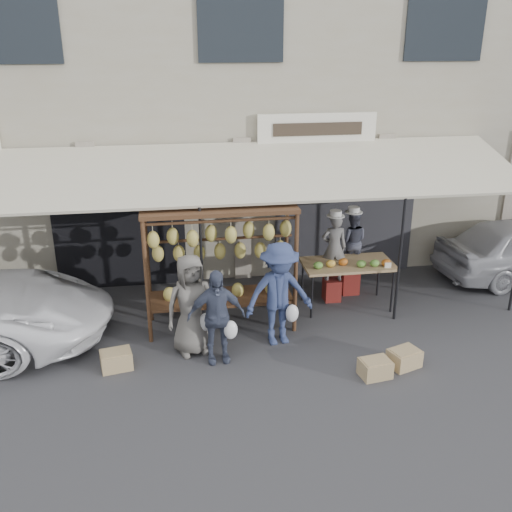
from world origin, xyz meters
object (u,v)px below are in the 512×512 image
Objects in this scene: vendor_left at (334,248)px; crate_near_a at (375,368)px; crate_near_b at (404,358)px; banana_rack at (220,244)px; customer_mid at (216,316)px; vendor_right at (352,241)px; customer_right at (279,294)px; produce_table at (349,265)px; crate_far at (116,360)px; customer_left at (191,305)px.

crate_near_a is at bearing 93.45° from vendor_left.
banana_rack is at bearing 147.13° from crate_near_b.
crate_near_b is at bearing 105.74° from vendor_left.
vendor_left is at bearing 33.67° from customer_mid.
customer_right is (-1.79, -1.74, -0.21)m from vendor_right.
produce_table is at bearing 26.14° from customer_mid.
vendor_right is 3.60m from customer_mid.
crate_far is (-4.01, -1.87, -0.96)m from vendor_left.
crate_near_b is at bearing -32.87° from banana_rack.
produce_table is 0.72m from vendor_right.
customer_right reaches higher than produce_table.
vendor_right is at bearing 32.89° from customer_mid.
vendor_left reaches higher than crate_far.
vendor_left is at bearing 100.53° from crate_near_b.
crate_near_b is (0.27, -2.16, -0.73)m from produce_table.
vendor_left reaches higher than customer_mid.
customer_left is 1.09× the size of customer_mid.
customer_left is at bearing 34.07° from vendor_left.
crate_near_b is (0.02, -2.79, -0.97)m from vendor_right.
crate_near_a is 0.97× the size of crate_near_b.
customer_mid is 3.33× the size of crate_near_b.
banana_rack is 2.09× the size of vendor_right.
customer_mid is 3.43× the size of crate_near_a.
customer_right is (-1.54, -1.11, 0.03)m from produce_table.
customer_mid is at bearing 167.46° from crate_near_b.
vendor_left is (-0.19, 0.35, 0.23)m from produce_table.
vendor_left is 0.85× the size of customer_mid.
customer_mid is at bearing -56.08° from customer_left.
banana_rack reaches higher than produce_table.
vendor_right is 0.69× the size of customer_right.
banana_rack is at bearing 39.63° from customer_left.
vendor_right is 2.66× the size of crate_near_b.
vendor_left is 1.07× the size of vendor_right.
banana_rack is 2.42m from vendor_left.
banana_rack is at bearing 32.10° from crate_far.
produce_table is 1.00× the size of customer_left.
banana_rack is at bearing 137.91° from crate_near_a.
crate_near_b is at bearing -82.79° from produce_table.
produce_table is at bearing 97.21° from crate_near_b.
crate_near_b reaches higher than crate_near_a.
banana_rack reaches higher than crate_far.
crate_far is (-4.46, -2.15, -0.97)m from vendor_right.
customer_right is 3.80× the size of crate_far.
vendor_right is 2.51m from customer_right.
customer_mid is (-2.62, -1.51, -0.09)m from produce_table.
customer_left is (-2.80, -1.54, -0.25)m from vendor_left.
customer_mid is at bearing 42.74° from vendor_left.
vendor_right is 2.95m from crate_near_b.
produce_table is 3.03m from customer_mid.
vendor_right is at bearing 21.11° from banana_rack.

